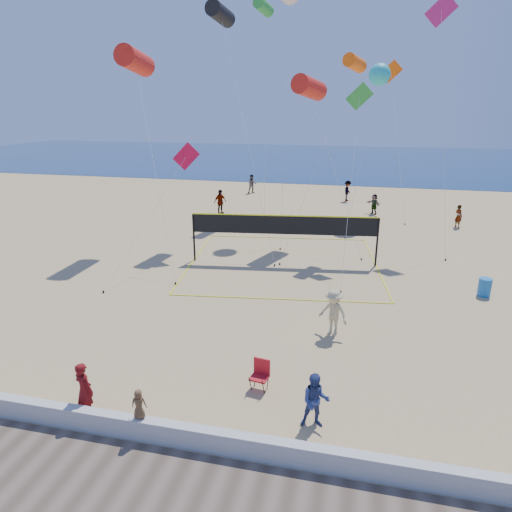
% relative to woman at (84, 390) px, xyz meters
% --- Properties ---
extents(ground, '(120.00, 120.00, 0.00)m').
position_rel_woman_xyz_m(ground, '(2.93, 2.55, -0.83)').
color(ground, tan).
rests_on(ground, ground).
extents(ocean, '(140.00, 50.00, 0.03)m').
position_rel_woman_xyz_m(ocean, '(2.93, 64.55, -0.81)').
color(ocean, navy).
rests_on(ocean, ground).
extents(seawall, '(32.00, 0.30, 0.60)m').
position_rel_woman_xyz_m(seawall, '(2.93, -0.45, -0.53)').
color(seawall, silver).
rests_on(seawall, ground).
extents(boardwalk, '(32.00, 3.60, 0.03)m').
position_rel_woman_xyz_m(boardwalk, '(2.93, -2.45, -0.81)').
color(boardwalk, brown).
rests_on(boardwalk, ground).
extents(woman, '(0.70, 0.58, 1.65)m').
position_rel_woman_xyz_m(woman, '(0.00, 0.00, 0.00)').
color(woman, maroon).
rests_on(woman, ground).
extents(toddler, '(0.42, 0.31, 0.79)m').
position_rel_woman_xyz_m(toddler, '(1.80, -0.40, 0.17)').
color(toddler, brown).
rests_on(toddler, seawall).
extents(bystander_a, '(0.82, 0.69, 1.53)m').
position_rel_woman_xyz_m(bystander_a, '(6.05, 1.05, -0.06)').
color(bystander_a, navy).
rests_on(bystander_a, ground).
extents(bystander_b, '(1.32, 1.09, 1.77)m').
position_rel_woman_xyz_m(bystander_b, '(6.13, 6.25, 0.06)').
color(bystander_b, '#C3B482').
rests_on(bystander_b, ground).
extents(far_person_0, '(1.03, 1.17, 1.89)m').
position_rel_woman_xyz_m(far_person_0, '(-3.82, 24.13, 0.12)').
color(far_person_0, gray).
rests_on(far_person_0, ground).
extents(far_person_1, '(1.30, 1.41, 1.57)m').
position_rel_woman_xyz_m(far_person_1, '(7.79, 26.78, -0.04)').
color(far_person_1, gray).
rests_on(far_person_1, ground).
extents(far_person_2, '(0.65, 0.69, 1.59)m').
position_rel_woman_xyz_m(far_person_2, '(13.42, 23.94, -0.03)').
color(far_person_2, gray).
rests_on(far_person_2, ground).
extents(far_person_3, '(1.05, 0.95, 1.77)m').
position_rel_woman_xyz_m(far_person_3, '(-3.50, 33.30, 0.06)').
color(far_person_3, gray).
rests_on(far_person_3, ground).
extents(far_person_4, '(0.87, 1.27, 1.80)m').
position_rel_woman_xyz_m(far_person_4, '(5.58, 31.47, 0.07)').
color(far_person_4, gray).
rests_on(far_person_4, ground).
extents(camp_chair, '(0.57, 0.69, 1.04)m').
position_rel_woman_xyz_m(camp_chair, '(4.29, 2.35, -0.30)').
color(camp_chair, red).
rests_on(camp_chair, ground).
extents(trash_barrel, '(0.60, 0.60, 0.82)m').
position_rel_woman_xyz_m(trash_barrel, '(12.42, 11.43, -0.42)').
color(trash_barrel, '#1C69B7').
rests_on(trash_barrel, ground).
extents(volleyball_net, '(11.08, 10.95, 2.64)m').
position_rel_woman_xyz_m(volleyball_net, '(2.99, 13.75, 1.00)').
color(volleyball_net, black).
rests_on(volleyball_net, ground).
extents(kite_0, '(5.05, 7.68, 11.14)m').
position_rel_woman_xyz_m(kite_0, '(-5.82, 15.76, 9.54)').
color(kite_0, red).
rests_on(kite_0, ground).
extents(kite_1, '(5.28, 7.47, 13.77)m').
position_rel_woman_xyz_m(kite_1, '(-1.98, 19.38, 12.30)').
color(kite_1, black).
rests_on(kite_1, ground).
extents(kite_2, '(3.80, 5.54, 10.69)m').
position_rel_woman_xyz_m(kite_2, '(5.94, 17.94, 9.36)').
color(kite_2, '#FF5C0B').
rests_on(kite_2, ground).
extents(kite_3, '(2.35, 7.11, 6.17)m').
position_rel_woman_xyz_m(kite_3, '(-2.80, 14.41, 4.26)').
color(kite_3, '#C50A39').
rests_on(kite_3, ground).
extents(kite_4, '(1.44, 6.32, 9.20)m').
position_rel_woman_xyz_m(kite_4, '(6.33, 16.03, 7.04)').
color(kite_4, green).
rests_on(kite_4, ground).
extents(kite_5, '(2.12, 4.34, 13.85)m').
position_rel_woman_xyz_m(kite_5, '(10.40, 20.09, 11.38)').
color(kite_5, '#BA1F6F').
rests_on(kite_5, ground).
extents(kite_7, '(2.42, 7.09, 10.79)m').
position_rel_woman_xyz_m(kite_7, '(7.42, 25.48, 9.22)').
color(kite_7, '#27BCC4').
rests_on(kite_7, ground).
extents(kite_8, '(2.01, 6.65, 15.16)m').
position_rel_woman_xyz_m(kite_8, '(-0.84, 25.91, 13.76)').
color(kite_8, green).
rests_on(kite_8, ground).
extents(kite_9, '(2.52, 7.00, 11.43)m').
position_rel_woman_xyz_m(kite_9, '(8.44, 30.27, 9.14)').
color(kite_9, '#FF5C0B').
rests_on(kite_9, ground).
extents(kite_10, '(4.64, 5.21, 9.75)m').
position_rel_woman_xyz_m(kite_10, '(3.43, 18.93, 8.19)').
color(kite_10, red).
rests_on(kite_10, ground).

